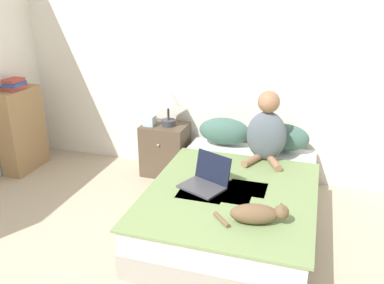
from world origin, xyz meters
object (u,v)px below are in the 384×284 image
object	(u,v)px
laptop_open	(206,180)
nightstand	(165,149)
bookshelf	(22,130)
book_stack_top	(14,84)
pillow_near	(224,131)
person_sitting	(267,131)
bed	(234,203)
cat_tabby	(257,214)
pillow_far	(282,137)
tissue_box	(149,120)
table_lamp	(168,98)

from	to	relation	value
laptop_open	nightstand	bearing A→B (deg)	151.27
bookshelf	book_stack_top	world-z (taller)	book_stack_top
pillow_near	person_sitting	bearing A→B (deg)	-31.24
bookshelf	book_stack_top	xyz separation A→B (m)	(-0.00, 0.00, 0.54)
laptop_open	book_stack_top	xyz separation A→B (m)	(-2.37, 0.60, 0.53)
bed	cat_tabby	xyz separation A→B (m)	(0.28, -0.60, 0.30)
book_stack_top	pillow_far	bearing A→B (deg)	8.14
person_sitting	nightstand	distance (m)	1.26
pillow_far	bed	bearing A→B (deg)	-109.60
pillow_far	cat_tabby	distance (m)	1.46
pillow_far	tissue_box	size ratio (longest dim) A/B	3.97
laptop_open	table_lamp	distance (m)	1.26
bed	tissue_box	world-z (taller)	tissue_box
table_lamp	bookshelf	xyz separation A→B (m)	(-1.67, -0.37, -0.43)
person_sitting	table_lamp	xyz separation A→B (m)	(-1.11, 0.24, 0.18)
person_sitting	bookshelf	world-z (taller)	person_sitting
book_stack_top	nightstand	bearing A→B (deg)	12.95
pillow_near	nightstand	bearing A→B (deg)	-176.35
bed	laptop_open	xyz separation A→B (m)	(-0.23, -0.15, 0.27)
laptop_open	book_stack_top	distance (m)	2.50
person_sitting	cat_tabby	size ratio (longest dim) A/B	1.27
bed	tissue_box	bearing A→B (deg)	146.35
tissue_box	book_stack_top	xyz separation A→B (m)	(-1.47, -0.31, 0.37)
person_sitting	cat_tabby	distance (m)	1.19
bed	nightstand	world-z (taller)	nightstand
bed	book_stack_top	size ratio (longest dim) A/B	7.95
table_lamp	tissue_box	world-z (taller)	table_lamp
table_lamp	book_stack_top	world-z (taller)	book_stack_top
bed	cat_tabby	bearing A→B (deg)	-64.64
bed	cat_tabby	distance (m)	0.72
person_sitting	table_lamp	size ratio (longest dim) A/B	1.50
pillow_near	book_stack_top	size ratio (longest dim) A/B	2.18
laptop_open	nightstand	world-z (taller)	laptop_open
bed	table_lamp	world-z (taller)	table_lamp
cat_tabby	tissue_box	world-z (taller)	tissue_box
bed	tissue_box	xyz separation A→B (m)	(-1.13, 0.75, 0.44)
nightstand	pillow_near	bearing A→B (deg)	3.65
pillow_near	nightstand	world-z (taller)	pillow_near
person_sitting	book_stack_top	size ratio (longest dim) A/B	2.74
bed	person_sitting	size ratio (longest dim) A/B	2.90
pillow_near	pillow_far	distance (m)	0.61
person_sitting	table_lamp	world-z (taller)	person_sitting
pillow_near	pillow_far	size ratio (longest dim) A/B	1.00
nightstand	bookshelf	distance (m)	1.67
bed	pillow_near	size ratio (longest dim) A/B	3.65
nightstand	table_lamp	bearing A→B (deg)	-9.00
pillow_near	tissue_box	distance (m)	0.84
laptop_open	cat_tabby	bearing A→B (deg)	-16.93
bed	nightstand	bearing A→B (deg)	140.13
pillow_near	nightstand	size ratio (longest dim) A/B	0.94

